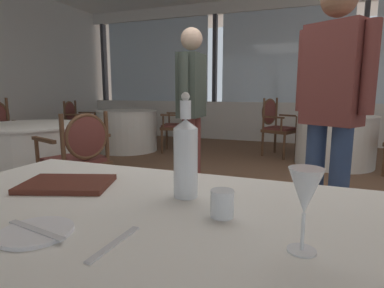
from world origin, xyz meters
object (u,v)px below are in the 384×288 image
wine_glass (305,193)px  menu_book (67,184)px  side_plate (36,232)px  dining_chair_2_0 (180,120)px  dining_chair_1_1 (79,155)px  water_tumbler (222,203)px  diner_person_0 (332,102)px  water_bottle (186,156)px  dining_chair_0_1 (275,123)px  diner_person_1 (192,103)px  dining_chair_2_1 (77,121)px

wine_glass → menu_book: wine_glass is taller
side_plate → dining_chair_2_0: (-1.55, 4.60, -0.17)m
dining_chair_1_1 → side_plate: bearing=147.7°
water_tumbler → menu_book: bearing=173.6°
menu_book → diner_person_0: 1.70m
water_bottle → menu_book: (-0.45, -0.05, -0.13)m
side_plate → dining_chair_1_1: size_ratio=0.19×
water_tumbler → dining_chair_0_1: 4.63m
dining_chair_0_1 → diner_person_1: 2.57m
water_tumbler → dining_chair_2_0: 4.76m
side_plate → dining_chair_1_1: (-1.22, 1.58, -0.19)m
water_tumbler → diner_person_1: (-0.90, 2.14, 0.19)m
side_plate → dining_chair_1_1: 2.00m
water_bottle → diner_person_0: bearing=69.2°
dining_chair_2_1 → dining_chair_0_1: bearing=-1.4°
dining_chair_2_1 → diner_person_0: size_ratio=0.51×
wine_glass → side_plate: bearing=-167.0°
dining_chair_1_1 → dining_chair_2_1: size_ratio=1.01×
dining_chair_2_0 → diner_person_1: (1.05, -2.19, 0.39)m
dining_chair_2_1 → diner_person_1: 3.47m
water_tumbler → dining_chair_2_0: bearing=114.3°
water_bottle → dining_chair_1_1: (-1.46, 1.19, -0.33)m
side_plate → water_bottle: (0.24, 0.39, 0.14)m
diner_person_0 → dining_chair_2_1: bearing=91.9°
wine_glass → dining_chair_0_1: bearing=96.5°
water_bottle → dining_chair_1_1: water_bottle is taller
diner_person_0 → dining_chair_2_0: bearing=70.6°
dining_chair_2_1 → diner_person_0: 4.89m
dining_chair_2_0 → dining_chair_2_1: bearing=0.0°
menu_book → dining_chair_1_1: dining_chair_1_1 is taller
wine_glass → water_tumbler: wine_glass is taller
dining_chair_1_1 → diner_person_1: size_ratio=0.54×
wine_glass → water_tumbler: size_ratio=2.45×
dining_chair_2_1 → side_plate: bearing=-63.1°
wine_glass → diner_person_1: bearing=116.3°
side_plate → diner_person_0: (0.75, 1.72, 0.27)m
wine_glass → dining_chair_2_0: dining_chair_2_0 is taller
side_plate → diner_person_0: size_ratio=0.10×
side_plate → diner_person_0: diner_person_0 is taller
dining_chair_1_1 → dining_chair_2_0: (-0.33, 3.02, 0.02)m
water_tumbler → diner_person_1: bearing=112.9°
diner_person_1 → dining_chair_0_1: bearing=76.1°
water_bottle → dining_chair_1_1: size_ratio=0.38×
side_plate → water_tumbler: bearing=33.7°
water_bottle → diner_person_0: size_ratio=0.20×
dining_chair_2_1 → water_bottle: bearing=-58.4°
water_tumbler → menu_book: size_ratio=0.25×
menu_book → dining_chair_2_1: size_ratio=0.34×
water_bottle → water_tumbler: bearing=-37.5°
side_plate → dining_chair_2_1: 5.42m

